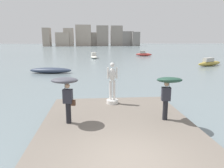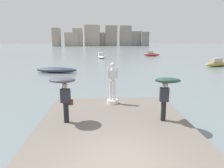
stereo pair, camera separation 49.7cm
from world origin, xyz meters
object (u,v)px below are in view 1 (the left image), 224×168
onlooker_left (66,86)px  boat_rightward (209,63)px  boat_near (144,54)px  boat_far (94,56)px  statue_white_figure (112,87)px  boat_mid (51,70)px  onlooker_right (168,85)px

onlooker_left → boat_rightward: onlooker_left is taller
boat_near → boat_far: size_ratio=1.08×
onlooker_left → boat_far: size_ratio=0.53×
statue_white_figure → boat_mid: bearing=113.2°
statue_white_figure → onlooker_left: bearing=-129.7°
statue_white_figure → boat_far: (-0.85, 34.83, -0.86)m
boat_far → boat_rightward: size_ratio=0.72×
statue_white_figure → boat_near: (11.48, 40.59, -0.84)m
statue_white_figure → onlooker_left: 3.49m
statue_white_figure → boat_near: statue_white_figure is taller
onlooker_right → boat_mid: 18.95m
statue_white_figure → boat_mid: (-6.11, 14.29, -0.98)m
boat_far → boat_rightward: bearing=-41.0°
onlooker_left → boat_near: (13.67, 43.23, -1.52)m
onlooker_right → boat_near: 44.25m
onlooker_right → boat_mid: (-8.32, 16.94, -1.63)m
onlooker_right → boat_far: onlooker_right is taller
statue_white_figure → boat_far: 34.85m
boat_mid → onlooker_right: bearing=-63.9°
onlooker_left → onlooker_right: onlooker_left is taller
onlooker_left → onlooker_right: 4.39m
onlooker_right → boat_far: size_ratio=0.53×
onlooker_right → boat_rightward: size_ratio=0.38×
statue_white_figure → boat_mid: statue_white_figure is taller
onlooker_right → boat_rightward: bearing=56.8°
statue_white_figure → boat_rightward: size_ratio=0.44×
boat_mid → boat_rightward: 23.44m
onlooker_left → boat_far: onlooker_left is taller
boat_near → boat_far: (-12.33, -5.76, -0.02)m
statue_white_figure → boat_near: size_ratio=0.56×
onlooker_left → boat_near: bearing=72.4°
boat_near → boat_far: boat_near is taller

